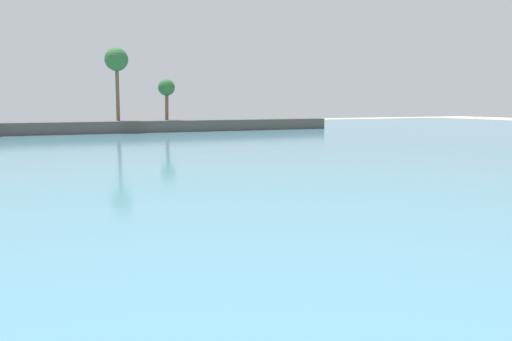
{
  "coord_description": "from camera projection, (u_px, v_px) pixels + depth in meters",
  "views": [
    {
      "loc": [
        -4.93,
        0.59,
        4.5
      ],
      "look_at": [
        0.85,
        13.28,
        2.65
      ],
      "focal_mm": 35.93,
      "sensor_mm": 36.0,
      "label": 1
    }
  ],
  "objects": [
    {
      "name": "palm_headland",
      "position": [
        30.0,
        114.0,
        72.17
      ],
      "size": [
        85.74,
        6.32,
        12.97
      ],
      "color": "#514C47",
      "rests_on": "ground"
    },
    {
      "name": "sea",
      "position": [
        70.0,
        142.0,
        59.29
      ],
      "size": [
        220.0,
        113.01,
        0.06
      ],
      "primitive_type": "cube",
      "color": "teal",
      "rests_on": "ground"
    }
  ]
}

